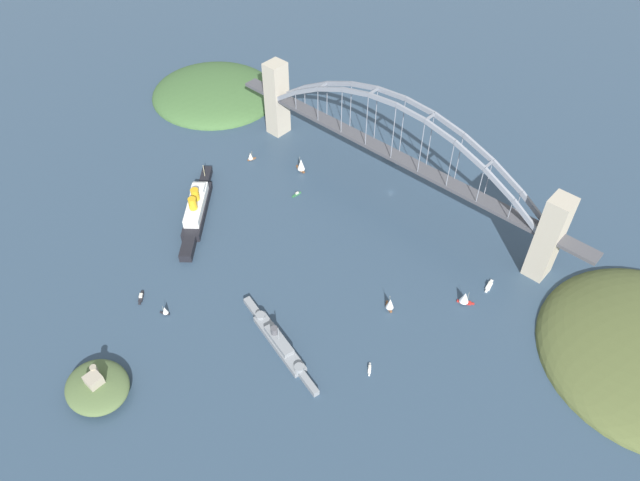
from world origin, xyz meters
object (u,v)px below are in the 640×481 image
(small_boat_6, at_px, (141,297))
(small_boat_7, at_px, (297,194))
(small_boat_3, at_px, (301,165))
(small_boat_1, at_px, (489,286))
(naval_cruiser, at_px, (279,342))
(small_boat_2, at_px, (251,156))
(small_boat_5, at_px, (465,298))
(small_boat_4, at_px, (165,310))
(small_boat_8, at_px, (370,369))
(fort_island_mid_harbor, at_px, (97,387))
(harbor_arch_bridge, at_px, (395,155))
(small_boat_0, at_px, (390,304))
(ocean_liner, at_px, (197,208))
(seaplane_taxiing_near_bridge, at_px, (393,157))

(small_boat_6, xyz_separation_m, small_boat_7, (-4.59, -135.48, 0.05))
(small_boat_3, bearing_deg, small_boat_1, 178.21)
(naval_cruiser, bearing_deg, small_boat_2, -37.90)
(small_boat_5, xyz_separation_m, small_boat_7, (146.47, -3.84, -3.78))
(small_boat_4, xyz_separation_m, small_boat_8, (-116.20, -52.58, -2.81))
(naval_cruiser, height_order, small_boat_7, naval_cruiser)
(small_boat_1, distance_m, small_boat_8, 100.08)
(small_boat_2, height_order, small_boat_6, small_boat_2)
(small_boat_4, relative_size, small_boat_5, 0.74)
(small_boat_2, xyz_separation_m, small_boat_6, (-51.86, 141.95, -2.87))
(fort_island_mid_harbor, xyz_separation_m, small_boat_6, (37.17, -54.08, -3.99))
(harbor_arch_bridge, distance_m, small_boat_6, 195.46)
(small_boat_1, bearing_deg, small_boat_2, 3.21)
(small_boat_0, height_order, small_boat_4, small_boat_0)
(ocean_liner, bearing_deg, naval_cruiser, 161.74)
(small_boat_4, bearing_deg, harbor_arch_bridge, -100.19)
(fort_island_mid_harbor, height_order, small_boat_0, fort_island_mid_harbor)
(harbor_arch_bridge, distance_m, naval_cruiser, 158.74)
(small_boat_3, distance_m, small_boat_6, 159.49)
(small_boat_6, bearing_deg, small_boat_7, -91.94)
(small_boat_0, height_order, small_boat_6, small_boat_0)
(small_boat_0, distance_m, small_boat_5, 46.56)
(seaplane_taxiing_near_bridge, bearing_deg, small_boat_0, 126.11)
(ocean_liner, distance_m, small_boat_3, 88.24)
(small_boat_5, bearing_deg, small_boat_4, 44.89)
(harbor_arch_bridge, xyz_separation_m, ocean_liner, (88.13, 111.63, -28.42))
(fort_island_mid_harbor, height_order, small_boat_5, fort_island_mid_harbor)
(fort_island_mid_harbor, xyz_separation_m, small_boat_7, (32.58, -189.56, -3.94))
(small_boat_1, bearing_deg, ocean_liner, 22.96)
(small_boat_3, distance_m, small_boat_7, 29.66)
(small_boat_2, xyz_separation_m, small_boat_8, (-189.65, 86.74, -2.94))
(small_boat_4, bearing_deg, small_boat_0, -136.13)
(naval_cruiser, height_order, fort_island_mid_harbor, naval_cruiser)
(small_boat_3, relative_size, small_boat_6, 1.45)
(small_boat_5, bearing_deg, fort_island_mid_harbor, 58.48)
(seaplane_taxiing_near_bridge, height_order, small_boat_3, small_boat_3)
(small_boat_2, bearing_deg, small_boat_5, 177.09)
(ocean_liner, height_order, small_boat_8, ocean_liner)
(small_boat_2, distance_m, small_boat_3, 42.48)
(ocean_liner, height_order, small_boat_6, ocean_liner)
(naval_cruiser, height_order, small_boat_8, naval_cruiser)
(fort_island_mid_harbor, relative_size, small_boat_7, 4.56)
(small_boat_1, distance_m, small_boat_3, 169.22)
(ocean_liner, xyz_separation_m, small_boat_4, (-55.38, 70.52, -2.19))
(small_boat_7, distance_m, small_boat_8, 155.51)
(small_boat_6, bearing_deg, naval_cruiser, -159.57)
(small_boat_3, bearing_deg, small_boat_7, 126.86)
(small_boat_1, bearing_deg, small_boat_0, 57.30)
(small_boat_6, bearing_deg, seaplane_taxiing_near_bridge, -98.11)
(seaplane_taxiing_near_bridge, distance_m, small_boat_4, 216.24)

